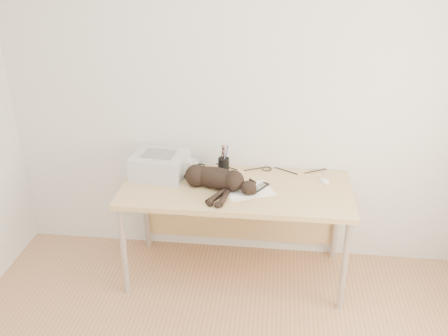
# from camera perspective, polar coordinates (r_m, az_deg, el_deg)

# --- Properties ---
(wall_back) EXTENTS (3.50, 0.00, 3.50)m
(wall_back) POSITION_cam_1_polar(r_m,az_deg,el_deg) (3.60, 2.04, 8.40)
(wall_back) COLOR silver
(wall_back) RESTS_ON floor
(desk) EXTENTS (1.60, 0.70, 0.74)m
(desk) POSITION_cam_1_polar(r_m,az_deg,el_deg) (3.62, 1.52, -3.45)
(desk) COLOR tan
(desk) RESTS_ON floor
(printer) EXTENTS (0.40, 0.35, 0.18)m
(printer) POSITION_cam_1_polar(r_m,az_deg,el_deg) (3.63, -7.37, 0.36)
(printer) COLOR silver
(printer) RESTS_ON desk
(papers) EXTENTS (0.40, 0.34, 0.01)m
(papers) POSITION_cam_1_polar(r_m,az_deg,el_deg) (3.44, 2.63, -2.50)
(papers) COLOR white
(papers) RESTS_ON desk
(cat) EXTENTS (0.68, 0.45, 0.16)m
(cat) POSITION_cam_1_polar(r_m,az_deg,el_deg) (3.44, -1.24, -1.25)
(cat) COLOR black
(cat) RESTS_ON desk
(mug) EXTENTS (0.13, 0.13, 0.09)m
(mug) POSITION_cam_1_polar(r_m,az_deg,el_deg) (3.69, -3.68, 0.22)
(mug) COLOR white
(mug) RESTS_ON desk
(pen_cup) EXTENTS (0.08, 0.08, 0.21)m
(pen_cup) POSITION_cam_1_polar(r_m,az_deg,el_deg) (3.67, -0.05, 0.36)
(pen_cup) COLOR black
(pen_cup) RESTS_ON desk
(remote_grey) EXTENTS (0.05, 0.17, 0.02)m
(remote_grey) POSITION_cam_1_polar(r_m,az_deg,el_deg) (3.61, 0.11, -0.94)
(remote_grey) COLOR slate
(remote_grey) RESTS_ON desk
(remote_black) EXTENTS (0.14, 0.18, 0.02)m
(remote_black) POSITION_cam_1_polar(r_m,az_deg,el_deg) (3.45, 4.05, -2.31)
(remote_black) COLOR black
(remote_black) RESTS_ON desk
(mouse) EXTENTS (0.09, 0.12, 0.03)m
(mouse) POSITION_cam_1_polar(r_m,az_deg,el_deg) (3.61, 11.45, -1.33)
(mouse) COLOR white
(mouse) RESTS_ON desk
(cable_tangle) EXTENTS (1.36, 0.08, 0.01)m
(cable_tangle) POSITION_cam_1_polar(r_m,az_deg,el_deg) (3.75, 1.85, 0.05)
(cable_tangle) COLOR black
(cable_tangle) RESTS_ON desk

